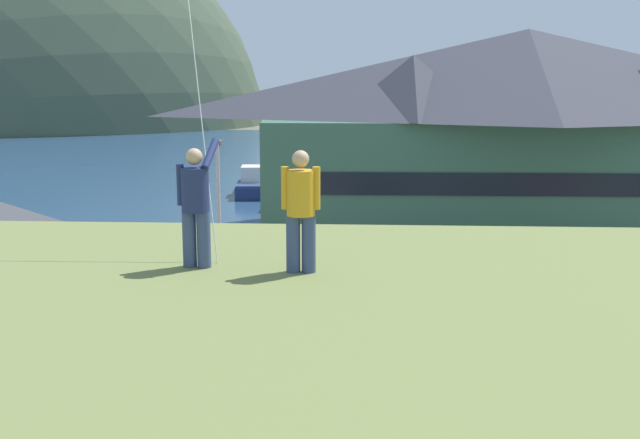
% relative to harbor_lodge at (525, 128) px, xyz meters
% --- Properties ---
extents(ground_plane, '(600.00, 600.00, 0.00)m').
position_rel_harbor_lodge_xyz_m(ground_plane, '(-11.22, -22.48, -5.89)').
color(ground_plane, '#66604C').
extents(parking_lot_pad, '(40.00, 20.00, 0.10)m').
position_rel_harbor_lodge_xyz_m(parking_lot_pad, '(-11.22, -17.48, -5.84)').
color(parking_lot_pad, gray).
rests_on(parking_lot_pad, ground).
extents(bay_water, '(360.00, 84.00, 0.03)m').
position_rel_harbor_lodge_xyz_m(bay_water, '(-11.22, 37.52, -5.87)').
color(bay_water, navy).
rests_on(bay_water, ground).
extents(harbor_lodge, '(29.17, 11.69, 11.08)m').
position_rel_harbor_lodge_xyz_m(harbor_lodge, '(0.00, 0.00, 0.00)').
color(harbor_lodge, '#38604C').
rests_on(harbor_lodge, ground).
extents(storage_shed_waterside, '(5.20, 5.63, 4.28)m').
position_rel_harbor_lodge_xyz_m(storage_shed_waterside, '(-8.17, 0.79, -3.66)').
color(storage_shed_waterside, '#338475').
rests_on(storage_shed_waterside, ground).
extents(wharf_dock, '(3.20, 11.62, 0.70)m').
position_rel_harbor_lodge_xyz_m(wharf_dock, '(-13.38, 12.07, -5.54)').
color(wharf_dock, '#70604C').
rests_on(wharf_dock, ground).
extents(moored_boat_wharfside, '(2.65, 6.74, 2.16)m').
position_rel_harbor_lodge_xyz_m(moored_boat_wharfside, '(-16.76, 13.93, -5.16)').
color(moored_boat_wharfside, navy).
rests_on(moored_boat_wharfside, ground).
extents(moored_boat_outer_mooring, '(3.01, 8.51, 2.16)m').
position_rel_harbor_lodge_xyz_m(moored_boat_outer_mooring, '(-9.67, 14.40, -5.16)').
color(moored_boat_outer_mooring, '#23564C').
rests_on(moored_boat_outer_mooring, ground).
extents(parked_car_mid_row_far, '(4.20, 2.07, 1.82)m').
position_rel_harbor_lodge_xyz_m(parked_car_mid_row_far, '(-6.84, -15.17, -4.82)').
color(parked_car_mid_row_far, '#236633').
rests_on(parked_car_mid_row_far, parking_lot_pad).
extents(parked_car_corner_spot, '(4.22, 2.09, 1.82)m').
position_rel_harbor_lodge_xyz_m(parked_car_corner_spot, '(-1.99, -22.09, -4.82)').
color(parked_car_corner_spot, '#9EA3A8').
rests_on(parked_car_corner_spot, parking_lot_pad).
extents(parked_car_front_row_end, '(4.36, 2.38, 1.82)m').
position_rel_harbor_lodge_xyz_m(parked_car_front_row_end, '(-15.19, -22.36, -4.82)').
color(parked_car_front_row_end, silver).
rests_on(parked_car_front_row_end, parking_lot_pad).
extents(parked_car_mid_row_center, '(4.30, 2.25, 1.82)m').
position_rel_harbor_lodge_xyz_m(parked_car_mid_row_center, '(-0.42, -16.85, -4.82)').
color(parked_car_mid_row_center, '#236633').
rests_on(parked_car_mid_row_center, parking_lot_pad).
extents(parked_car_front_row_red, '(4.24, 2.14, 1.82)m').
position_rel_harbor_lodge_xyz_m(parked_car_front_row_red, '(-7.39, -22.89, -4.82)').
color(parked_car_front_row_red, black).
rests_on(parked_car_front_row_red, parking_lot_pad).
extents(parked_car_mid_row_near, '(4.34, 2.34, 1.82)m').
position_rel_harbor_lodge_xyz_m(parked_car_mid_row_near, '(-13.86, -15.36, -4.82)').
color(parked_car_mid_row_near, red).
rests_on(parked_car_mid_row_near, parking_lot_pad).
extents(parking_light_pole, '(0.24, 0.78, 6.05)m').
position_rel_harbor_lodge_xyz_m(parking_light_pole, '(-14.43, -11.91, -2.24)').
color(parking_light_pole, '#ADADB2').
rests_on(parking_light_pole, parking_lot_pad).
extents(person_kite_flyer, '(0.57, 0.63, 1.86)m').
position_rel_harbor_lodge_xyz_m(person_kite_flyer, '(-11.02, -31.84, 1.09)').
color(person_kite_flyer, '#384770').
rests_on(person_kite_flyer, grassy_hill_foreground).
extents(person_companion, '(0.55, 0.40, 1.74)m').
position_rel_harbor_lodge_xyz_m(person_companion, '(-9.48, -32.06, 1.08)').
color(person_companion, '#384770').
rests_on(person_companion, grassy_hill_foreground).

